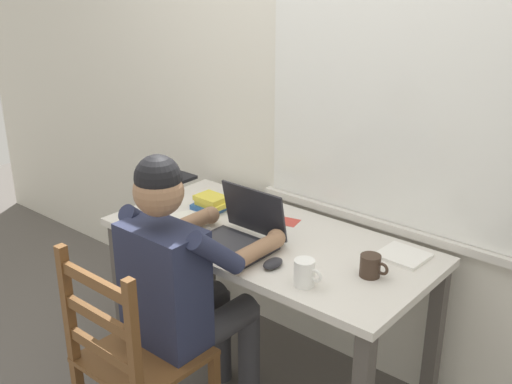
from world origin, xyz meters
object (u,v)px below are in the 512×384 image
Objects in this scene: wooden_chair at (134,360)px; desk at (268,258)px; book_stack_main at (212,203)px; laptop at (241,231)px; computer_mouse at (273,263)px; landscape_photo_print at (285,221)px; coffee_mug_dark at (371,266)px; seated_person at (184,281)px; coffee_mug_white at (305,273)px.

desk is at bearing 82.86° from wooden_chair.
laptop is at bearing -27.55° from book_stack_main.
computer_mouse is at bearing 60.79° from wooden_chair.
book_stack_main reaches higher than desk.
landscape_photo_print is at bearing 87.35° from wooden_chair.
laptop is at bearing 160.58° from computer_mouse.
book_stack_main is at bearing 112.42° from wooden_chair.
wooden_chair is 2.86× the size of laptop.
wooden_chair is at bearing -106.51° from landscape_photo_print.
coffee_mug_dark is at bearing -2.05° from desk.
landscape_photo_print is (0.04, 0.89, 0.30)m from wooden_chair.
wooden_chair is at bearing -93.89° from laptop.
desk is 0.54m from coffee_mug_dark.
book_stack_main is (-0.60, 0.27, 0.02)m from computer_mouse.
seated_person is 10.54× the size of coffee_mug_dark.
landscape_photo_print is at bearing 134.91° from coffee_mug_white.
laptop is 0.26m from computer_mouse.
wooden_chair is 8.05× the size of coffee_mug_white.
seated_person is 0.61m from landscape_photo_print.
laptop is (0.04, 0.59, 0.35)m from wooden_chair.
coffee_mug_dark is (0.61, 0.41, 0.11)m from seated_person.
book_stack_main is at bearing 158.57° from coffee_mug_white.
coffee_mug_dark is at bearing 48.30° from wooden_chair.
seated_person is at bearing 90.00° from wooden_chair.
laptop reaches higher than coffee_mug_white.
coffee_mug_dark reaches higher than landscape_photo_print.
laptop is 1.86× the size of book_stack_main.
coffee_mug_dark reaches higher than computer_mouse.
coffee_mug_white reaches higher than landscape_photo_print.
laptop is 0.44m from coffee_mug_white.
wooden_chair is at bearing -90.00° from seated_person.
coffee_mug_dark is at bearing 55.11° from coffee_mug_white.
wooden_chair is 5.33× the size of book_stack_main.
landscape_photo_print is (0.00, 0.30, -0.05)m from laptop.
seated_person reaches higher than desk.
seated_person is 7.04× the size of book_stack_main.
coffee_mug_dark is (0.15, 0.22, -0.01)m from coffee_mug_white.
coffee_mug_white is (0.46, 0.47, 0.35)m from wooden_chair.
computer_mouse is at bearing 169.38° from coffee_mug_white.
laptop is at bearing -169.94° from coffee_mug_dark.
wooden_chair reaches higher than coffee_mug_white.
coffee_mug_dark is 0.91× the size of landscape_photo_print.
coffee_mug_white is 0.59m from landscape_photo_print.
coffee_mug_white is 0.27m from coffee_mug_dark.
laptop is 0.58m from coffee_mug_dark.
wooden_chair reaches higher than desk.
seated_person reaches higher than laptop.
book_stack_main is (-0.41, 0.07, 0.14)m from desk.
seated_person is 0.51m from coffee_mug_white.
coffee_mug_white is at bearing 22.14° from seated_person.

